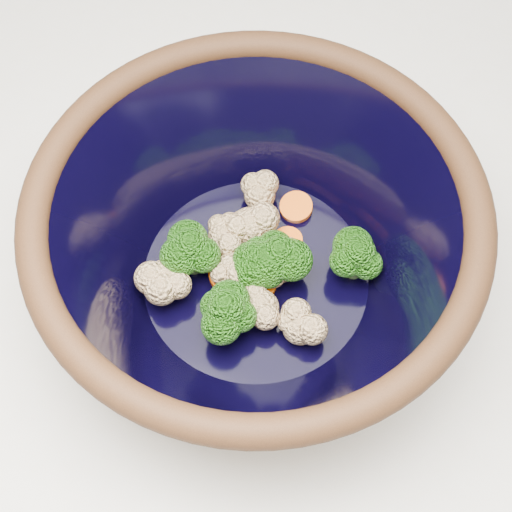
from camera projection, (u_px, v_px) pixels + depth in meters
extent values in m
plane|color=#9E7A54|center=(264.00, 443.00, 1.45)|extent=(3.00, 3.00, 0.00)
cube|color=white|center=(268.00, 370.00, 1.05)|extent=(1.20, 1.20, 0.90)
cylinder|color=black|center=(256.00, 290.00, 0.61)|extent=(0.20, 0.20, 0.01)
torus|color=black|center=(256.00, 210.00, 0.50)|extent=(0.33, 0.33, 0.02)
cylinder|color=black|center=(256.00, 277.00, 0.59)|extent=(0.19, 0.19, 0.00)
cylinder|color=#608442|center=(256.00, 270.00, 0.58)|extent=(0.01, 0.01, 0.02)
ellipsoid|color=#2E7616|center=(256.00, 257.00, 0.56)|extent=(0.04, 0.04, 0.03)
cylinder|color=#608442|center=(228.00, 323.00, 0.56)|extent=(0.01, 0.01, 0.02)
ellipsoid|color=#2E7616|center=(227.00, 310.00, 0.53)|extent=(0.05, 0.05, 0.04)
cylinder|color=#608442|center=(354.00, 267.00, 0.58)|extent=(0.01, 0.01, 0.02)
ellipsoid|color=#2E7616|center=(358.00, 253.00, 0.56)|extent=(0.04, 0.04, 0.04)
cylinder|color=#608442|center=(264.00, 272.00, 0.58)|extent=(0.01, 0.01, 0.02)
ellipsoid|color=#2E7616|center=(265.00, 258.00, 0.56)|extent=(0.04, 0.04, 0.03)
cylinder|color=#608442|center=(193.00, 262.00, 0.58)|extent=(0.01, 0.01, 0.02)
ellipsoid|color=#2E7616|center=(191.00, 247.00, 0.56)|extent=(0.04, 0.04, 0.04)
cylinder|color=#608442|center=(278.00, 269.00, 0.58)|extent=(0.01, 0.01, 0.02)
ellipsoid|color=#2E7616|center=(279.00, 255.00, 0.56)|extent=(0.04, 0.04, 0.04)
cylinder|color=#608442|center=(259.00, 275.00, 0.58)|extent=(0.01, 0.01, 0.02)
ellipsoid|color=#2E7616|center=(259.00, 262.00, 0.56)|extent=(0.04, 0.04, 0.03)
sphere|color=beige|center=(270.00, 267.00, 0.58)|extent=(0.03, 0.03, 0.03)
sphere|color=beige|center=(255.00, 262.00, 0.58)|extent=(0.03, 0.03, 0.03)
sphere|color=beige|center=(260.00, 195.00, 0.61)|extent=(0.03, 0.03, 0.03)
sphere|color=beige|center=(225.00, 237.00, 0.59)|extent=(0.03, 0.03, 0.03)
sphere|color=beige|center=(231.00, 270.00, 0.58)|extent=(0.03, 0.03, 0.03)
sphere|color=beige|center=(167.00, 279.00, 0.57)|extent=(0.03, 0.03, 0.03)
sphere|color=beige|center=(261.00, 308.00, 0.56)|extent=(0.03, 0.03, 0.03)
sphere|color=beige|center=(300.00, 327.00, 0.55)|extent=(0.03, 0.03, 0.03)
sphere|color=beige|center=(245.00, 225.00, 0.60)|extent=(0.03, 0.03, 0.03)
sphere|color=beige|center=(280.00, 259.00, 0.58)|extent=(0.03, 0.03, 0.03)
sphere|color=beige|center=(250.00, 226.00, 0.59)|extent=(0.03, 0.03, 0.03)
cylinder|color=orange|center=(242.00, 295.00, 0.57)|extent=(0.03, 0.03, 0.01)
cylinder|color=orange|center=(287.00, 241.00, 0.60)|extent=(0.03, 0.03, 0.01)
cylinder|color=orange|center=(229.00, 274.00, 0.58)|extent=(0.03, 0.03, 0.01)
cylinder|color=orange|center=(260.00, 270.00, 0.59)|extent=(0.03, 0.03, 0.01)
cylinder|color=orange|center=(260.00, 284.00, 0.58)|extent=(0.03, 0.03, 0.01)
cylinder|color=orange|center=(296.00, 207.00, 0.61)|extent=(0.03, 0.03, 0.01)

